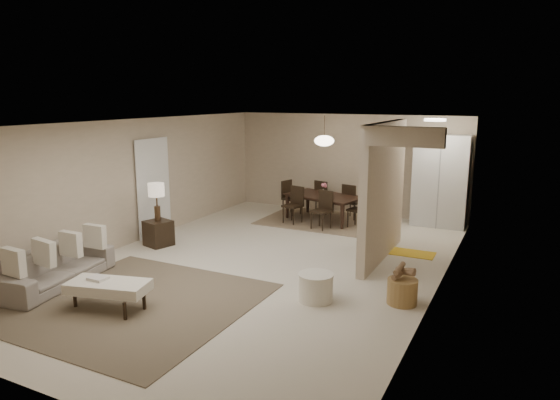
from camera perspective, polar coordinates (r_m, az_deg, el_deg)
The scene contains 22 objects.
floor at distance 9.01m, azimuth -1.96°, elevation -7.27°, with size 9.00×9.00×0.00m, color beige.
ceiling at distance 8.53m, azimuth -2.08°, elevation 8.82°, with size 9.00×9.00×0.00m, color white.
back_wall at distance 12.76m, azimuth 7.72°, elevation 4.08°, with size 6.00×6.00×0.00m, color tan.
left_wall at distance 10.43m, azimuth -16.65°, elevation 1.97°, with size 9.00×9.00×0.00m, color tan.
right_wall at distance 7.74m, azimuth 17.89°, elevation -1.41°, with size 9.00×9.00×0.00m, color tan.
partition at distance 9.17m, azimuth 11.72°, elevation 0.92°, with size 0.15×2.50×2.50m, color tan.
doorway at distance 10.89m, azimuth -14.32°, elevation 1.27°, with size 0.04×0.90×2.04m, color black.
pantry_cabinet at distance 11.90m, azimuth 17.89°, elevation 2.08°, with size 1.20×0.55×2.10m, color silver.
flush_light at distance 10.83m, azimuth 17.30°, elevation 8.73°, with size 0.44×0.44×0.05m, color white.
living_rug at distance 7.66m, azimuth -16.17°, elevation -11.24°, with size 3.20×3.20×0.01m, color brown.
sofa at distance 8.70m, azimuth -24.31°, elevation -7.01°, with size 0.78×2.00×0.58m, color gray.
ottoman_bench at distance 7.48m, azimuth -19.02°, elevation -9.39°, with size 1.22×0.78×0.40m.
side_table at distance 10.28m, azimuth -13.72°, elevation -3.70°, with size 0.46×0.46×0.51m, color black.
table_lamp at distance 10.10m, azimuth -13.95°, elevation 0.77°, with size 0.32×0.32×0.76m.
round_pouf at distance 7.41m, azimuth 4.11°, elevation -9.92°, with size 0.52×0.52×0.40m, color beige.
wicker_basket at distance 7.50m, azimuth 13.80°, elevation -10.12°, with size 0.43×0.43×0.37m, color olive.
dining_rug at distance 12.04m, azimuth 4.91°, elevation -2.35°, with size 2.80×2.10×0.01m, color #79614B.
dining_table at distance 11.97m, azimuth 4.93°, elevation -0.93°, with size 1.78×0.99×0.63m, color black.
dining_chairs at distance 11.94m, azimuth 4.94°, elevation -0.37°, with size 2.34×1.92×0.86m.
vase at distance 11.89m, azimuth 4.96°, elevation 0.89°, with size 0.14×0.14×0.15m, color white.
yellow_mat at distance 9.87m, azimuth 14.90°, elevation -5.92°, with size 0.82×0.50×0.01m, color gold.
pendant_light at distance 11.72m, azimuth 5.07°, elevation 6.76°, with size 0.46×0.46×0.71m.
Camera 1 is at (4.09, -7.47, 2.94)m, focal length 32.00 mm.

